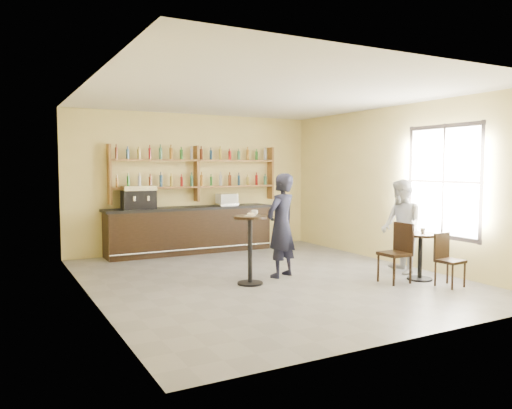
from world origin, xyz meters
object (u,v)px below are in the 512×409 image
espresso_machine (139,197)px  man_main (281,225)px  pedestal_table (250,250)px  patron_second (401,226)px  bar_counter (190,230)px  pastry_case (227,200)px  cafe_table (420,257)px  chair_west (394,253)px  chair_south (450,260)px

espresso_machine → man_main: bearing=-58.0°
pedestal_table → patron_second: (2.89, -0.52, 0.30)m
pedestal_table → man_main: (0.76, 0.25, 0.35)m
bar_counter → patron_second: patron_second is taller
pastry_case → pedestal_table: bearing=-98.9°
bar_counter → pedestal_table: (-0.22, -3.40, 0.05)m
pedestal_table → cafe_table: 2.98m
chair_west → patron_second: bearing=128.2°
pastry_case → chair_south: 5.42m
bar_counter → pastry_case: 1.14m
man_main → chair_west: man_main is taller
pedestal_table → man_main: man_main is taller
chair_south → pastry_case: bearing=102.9°
chair_west → chair_south: chair_west is taller
man_main → patron_second: bearing=137.4°
patron_second → bar_counter: bearing=-124.5°
pastry_case → chair_south: size_ratio=0.52×
pastry_case → cafe_table: (1.62, -4.51, -0.79)m
patron_second → pedestal_table: bearing=-78.9°
pastry_case → cafe_table: 4.85m
espresso_machine → pedestal_table: (0.96, -3.40, -0.73)m
pedestal_table → cafe_table: pedestal_table is taller
espresso_machine → pedestal_table: 3.61m
chair_south → patron_second: patron_second is taller
cafe_table → pastry_case: bearing=109.7°
bar_counter → chair_west: 4.88m
cafe_table → chair_south: 0.60m
pedestal_table → chair_west: (2.21, -1.06, -0.07)m
bar_counter → patron_second: bearing=-55.8°
bar_counter → chair_west: bearing=-65.9°
pastry_case → cafe_table: pastry_case is taller
man_main → cafe_table: man_main is taller
espresso_machine → chair_west: (3.17, -4.46, -0.80)m
man_main → patron_second: man_main is taller
cafe_table → chair_west: size_ratio=0.80×
pastry_case → chair_west: 4.63m
chair_south → chair_west: bearing=127.5°
chair_south → patron_second: bearing=81.4°
man_main → patron_second: 2.27m
pedestal_table → chair_west: pedestal_table is taller
espresso_machine → pastry_case: bearing=3.4°
cafe_table → patron_second: patron_second is taller
chair_south → man_main: bearing=131.3°
cafe_table → man_main: bearing=146.1°
espresso_machine → pastry_case: size_ratio=1.53×
cafe_table → chair_west: (-0.55, 0.05, 0.10)m
man_main → bar_counter: bearing=-103.2°
espresso_machine → cafe_table: espresso_machine is taller
espresso_machine → pastry_case: (2.11, 0.00, -0.11)m
espresso_machine → cafe_table: size_ratio=0.86×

